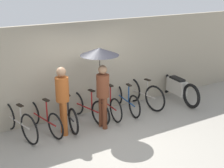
# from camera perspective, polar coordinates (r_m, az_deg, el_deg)

# --- Properties ---
(ground_plane) EXTENTS (30.00, 30.00, 0.00)m
(ground_plane) POSITION_cam_1_polar(r_m,az_deg,el_deg) (7.44, 0.42, -10.49)
(ground_plane) COLOR gray
(back_wall) EXTENTS (12.90, 0.12, 2.58)m
(back_wall) POSITION_cam_1_polar(r_m,az_deg,el_deg) (8.49, -6.13, 2.59)
(back_wall) COLOR gray
(back_wall) RESTS_ON ground
(parked_bicycle_0) EXTENTS (0.58, 1.77, 1.03)m
(parked_bicycle_0) POSITION_cam_1_polar(r_m,az_deg,el_deg) (7.84, -16.87, -6.55)
(parked_bicycle_0) COLOR black
(parked_bicycle_0) RESTS_ON ground
(parked_bicycle_1) EXTENTS (0.53, 1.72, 0.99)m
(parked_bicycle_1) POSITION_cam_1_polar(r_m,az_deg,el_deg) (7.96, -12.46, -6.08)
(parked_bicycle_1) COLOR black
(parked_bicycle_1) RESTS_ON ground
(parked_bicycle_2) EXTENTS (0.44, 1.76, 1.01)m
(parked_bicycle_2) POSITION_cam_1_polar(r_m,az_deg,el_deg) (8.17, -8.42, -5.15)
(parked_bicycle_2) COLOR black
(parked_bicycle_2) RESTS_ON ground
(parked_bicycle_3) EXTENTS (0.58, 1.69, 1.04)m
(parked_bicycle_3) POSITION_cam_1_polar(r_m,az_deg,el_deg) (8.39, -4.55, -4.25)
(parked_bicycle_3) COLOR black
(parked_bicycle_3) RESTS_ON ground
(parked_bicycle_4) EXTENTS (0.44, 1.63, 1.05)m
(parked_bicycle_4) POSITION_cam_1_polar(r_m,az_deg,el_deg) (8.65, -0.85, -3.51)
(parked_bicycle_4) COLOR black
(parked_bicycle_4) RESTS_ON ground
(parked_bicycle_5) EXTENTS (0.44, 1.74, 1.00)m
(parked_bicycle_5) POSITION_cam_1_polar(r_m,az_deg,el_deg) (8.98, 2.45, -2.75)
(parked_bicycle_5) COLOR black
(parked_bicycle_5) RESTS_ON ground
(parked_bicycle_6) EXTENTS (0.45, 1.75, 0.98)m
(parked_bicycle_6) POSITION_cam_1_polar(r_m,az_deg,el_deg) (9.29, 5.62, -1.74)
(parked_bicycle_6) COLOR black
(parked_bicycle_6) RESTS_ON ground
(pedestrian_leading) EXTENTS (0.32, 0.32, 1.70)m
(pedestrian_leading) POSITION_cam_1_polar(r_m,az_deg,el_deg) (7.47, -9.05, -2.14)
(pedestrian_leading) COLOR #9E4C1E
(pedestrian_leading) RESTS_ON ground
(pedestrian_center) EXTENTS (0.96, 0.96, 2.05)m
(pedestrian_center) POSITION_cam_1_polar(r_m,az_deg,el_deg) (7.61, -2.07, 3.16)
(pedestrian_center) COLOR brown
(pedestrian_center) RESTS_ON ground
(motorcycle) EXTENTS (0.58, 2.15, 0.94)m
(motorcycle) POSITION_cam_1_polar(r_m,az_deg,el_deg) (9.92, 11.73, -0.58)
(motorcycle) COLOR black
(motorcycle) RESTS_ON ground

